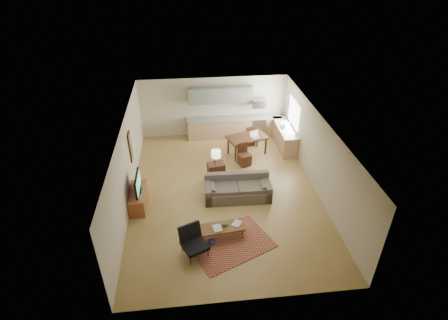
{
  "coord_description": "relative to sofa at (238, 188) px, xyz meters",
  "views": [
    {
      "loc": [
        -1.14,
        -9.94,
        7.59
      ],
      "look_at": [
        0.0,
        0.3,
        1.15
      ],
      "focal_mm": 28.0,
      "sensor_mm": 36.0,
      "label": 1
    }
  ],
  "objects": [
    {
      "name": "kitchen_range",
      "position": [
        1.6,
        4.57,
        0.04
      ],
      "size": [
        0.62,
        0.62,
        0.9
      ],
      "primitive_type": "cube",
      "color": "#A5A8AD",
      "rests_on": "ground"
    },
    {
      "name": "kitchen_microwave",
      "position": [
        1.6,
        4.59,
        1.14
      ],
      "size": [
        0.62,
        0.4,
        0.35
      ],
      "primitive_type": "cube",
      "color": "#A5A8AD",
      "rests_on": "room"
    },
    {
      "name": "upper_cabinets",
      "position": [
        -0.1,
        4.72,
        1.54
      ],
      "size": [
        2.8,
        0.34,
        0.7
      ],
      "primitive_type": "cube",
      "color": "slate",
      "rests_on": "room"
    },
    {
      "name": "laptop",
      "position": [
        1.13,
        2.81,
        0.54
      ],
      "size": [
        0.41,
        0.36,
        0.26
      ],
      "primitive_type": null,
      "rotation": [
        0.0,
        0.0,
        0.34
      ],
      "color": "#A5A8AD",
      "rests_on": "dining_table"
    },
    {
      "name": "console_table",
      "position": [
        -0.63,
        1.16,
        -0.05
      ],
      "size": [
        0.67,
        0.51,
        0.71
      ],
      "primitive_type": null,
      "rotation": [
        0.0,
        0.0,
        0.18
      ],
      "color": "#311A0E",
      "rests_on": "floor"
    },
    {
      "name": "soap_bottle",
      "position": [
        2.43,
        3.74,
        0.61
      ],
      "size": [
        0.11,
        0.11,
        0.19
      ],
      "primitive_type": "imported",
      "rotation": [
        0.0,
        0.0,
        -0.11
      ],
      "color": "beige",
      "rests_on": "kitchen_counter_right"
    },
    {
      "name": "dining_chair_near",
      "position": [
        0.58,
        2.1,
        0.05
      ],
      "size": [
        0.56,
        0.57,
        0.92
      ],
      "primitive_type": null,
      "rotation": [
        0.0,
        0.0,
        0.32
      ],
      "color": "#311A0E",
      "rests_on": "floor"
    },
    {
      "name": "dining_chair_far",
      "position": [
        1.04,
        3.73,
        0.07
      ],
      "size": [
        0.54,
        0.56,
        0.96
      ],
      "primitive_type": null,
      "rotation": [
        0.0,
        0.0,
        3.34
      ],
      "color": "#311A0E",
      "rests_on": "floor"
    },
    {
      "name": "kitchen_counter_right",
      "position": [
        2.53,
        3.39,
        0.05
      ],
      "size": [
        0.64,
        2.26,
        0.92
      ],
      "primitive_type": null,
      "color": "tan",
      "rests_on": "ground"
    },
    {
      "name": "armchair",
      "position": [
        -1.58,
        -2.45,
        0.03
      ],
      "size": [
        1.01,
        1.01,
        0.87
      ],
      "primitive_type": null,
      "rotation": [
        0.0,
        0.0,
        0.42
      ],
      "color": "black",
      "rests_on": "floor"
    },
    {
      "name": "vase",
      "position": [
        -0.64,
        -1.78,
        0.08
      ],
      "size": [
        0.17,
        0.17,
        0.18
      ],
      "primitive_type": "imported",
      "rotation": [
        0.0,
        0.0,
        -0.0
      ],
      "color": "black",
      "rests_on": "coffee_table"
    },
    {
      "name": "book_b",
      "position": [
        -0.38,
        -1.69,
        0.0
      ],
      "size": [
        0.53,
        0.53,
        0.02
      ],
      "primitive_type": "imported",
      "rotation": [
        0.0,
        0.0,
        -0.57
      ],
      "color": "navy",
      "rests_on": "coffee_table"
    },
    {
      "name": "room",
      "position": [
        -0.4,
        0.39,
        0.94
      ],
      "size": [
        9.0,
        9.0,
        9.0
      ],
      "color": "olive",
      "rests_on": "ground"
    },
    {
      "name": "coffee_table",
      "position": [
        -0.74,
        -1.84,
        -0.21
      ],
      "size": [
        1.4,
        0.68,
        0.41
      ],
      "primitive_type": null,
      "rotation": [
        0.0,
        0.0,
        0.11
      ],
      "color": "#533415",
      "rests_on": "floor"
    },
    {
      "name": "tv",
      "position": [
        -3.32,
        -0.07,
        0.51
      ],
      "size": [
        0.1,
        1.03,
        0.62
      ],
      "primitive_type": null,
      "color": "black",
      "rests_on": "tv_credenza"
    },
    {
      "name": "table_lamp",
      "position": [
        -0.63,
        1.16,
        0.59
      ],
      "size": [
        0.38,
        0.38,
        0.57
      ],
      "primitive_type": null,
      "rotation": [
        0.0,
        0.0,
        0.09
      ],
      "color": "beige",
      "rests_on": "console_table"
    },
    {
      "name": "tv_credenza",
      "position": [
        -3.37,
        -0.07,
        -0.1
      ],
      "size": [
        0.51,
        1.34,
        0.62
      ],
      "primitive_type": null,
      "color": "brown",
      "rests_on": "floor"
    },
    {
      "name": "kitchen_counter_back",
      "position": [
        0.5,
        4.57,
        0.05
      ],
      "size": [
        4.26,
        0.64,
        0.92
      ],
      "primitive_type": null,
      "color": "tan",
      "rests_on": "ground"
    },
    {
      "name": "rug",
      "position": [
        -0.5,
        -2.16,
        -0.4
      ],
      "size": [
        2.76,
        2.4,
        0.02
      ],
      "primitive_type": "cube",
      "rotation": [
        0.0,
        0.0,
        0.42
      ],
      "color": "maroon",
      "rests_on": "floor"
    },
    {
      "name": "triptych",
      "position": [
        -0.5,
        4.86,
        1.34
      ],
      "size": [
        1.7,
        0.04,
        0.5
      ],
      "primitive_type": null,
      "color": "beige",
      "rests_on": "room"
    },
    {
      "name": "sofa",
      "position": [
        0.0,
        0.0,
        0.0
      ],
      "size": [
        2.38,
        1.08,
        0.82
      ],
      "primitive_type": null,
      "rotation": [
        0.0,
        0.0,
        -0.03
      ],
      "color": "#564D42",
      "rests_on": "floor"
    },
    {
      "name": "dining_table",
      "position": [
        0.81,
        2.91,
        -0.0
      ],
      "size": [
        1.83,
        1.4,
        0.82
      ],
      "primitive_type": null,
      "rotation": [
        0.0,
        0.0,
        0.33
      ],
      "color": "#311A0E",
      "rests_on": "floor"
    },
    {
      "name": "book_a",
      "position": [
        -1.0,
        -1.92,
        0.01
      ],
      "size": [
        0.35,
        0.4,
        0.03
      ],
      "primitive_type": "imported",
      "rotation": [
        0.0,
        0.0,
        0.17
      ],
      "color": "maroon",
      "rests_on": "coffee_table"
    },
    {
      "name": "window_right",
      "position": [
        2.83,
        3.39,
        1.14
      ],
      "size": [
        0.02,
        1.4,
        1.05
      ],
      "primitive_type": "cube",
      "color": "white",
      "rests_on": "room"
    },
    {
      "name": "wall_art_left",
      "position": [
        -3.61,
        1.29,
        1.14
      ],
      "size": [
        0.06,
        0.42,
        1.1
      ],
      "primitive_type": null,
      "color": "olive",
      "rests_on": "room"
    }
  ]
}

